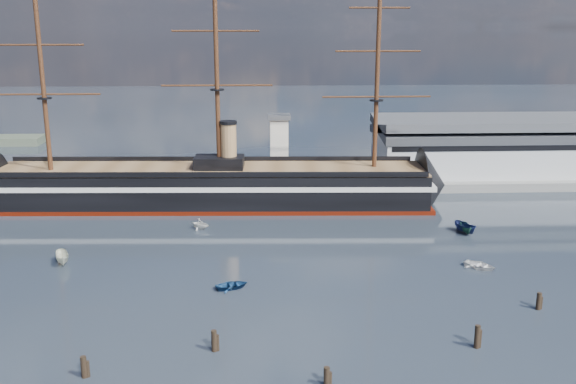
{
  "coord_description": "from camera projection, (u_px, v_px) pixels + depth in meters",
  "views": [
    {
      "loc": [
        -1.79,
        -68.94,
        35.79
      ],
      "look_at": [
        3.19,
        35.0,
        9.0
      ],
      "focal_mm": 40.0,
      "sensor_mm": 36.0,
      "label": 1
    }
  ],
  "objects": [
    {
      "name": "warship",
      "position": [
        202.0,
        186.0,
        132.1
      ],
      "size": [
        113.2,
        19.96,
        53.94
      ],
      "rotation": [
        0.0,
        0.0,
        -0.04
      ],
      "color": "black",
      "rests_on": "ground"
    },
    {
      "name": "motorboat_b",
      "position": [
        232.0,
        288.0,
        90.61
      ],
      "size": [
        2.09,
        3.12,
        1.35
      ],
      "primitive_type": "imported",
      "rotation": [
        0.0,
        0.0,
        1.92
      ],
      "color": "navy",
      "rests_on": "ground"
    },
    {
      "name": "quay",
      "position": [
        309.0,
        185.0,
        149.67
      ],
      "size": [
        180.0,
        18.0,
        2.0
      ],
      "primitive_type": "cube",
      "color": "slate",
      "rests_on": "ground"
    },
    {
      "name": "motorboat_e",
      "position": [
        480.0,
        268.0,
        98.08
      ],
      "size": [
        2.99,
        3.06,
        1.43
      ],
      "primitive_type": "imported",
      "rotation": [
        0.0,
        0.0,
        0.81
      ],
      "color": "silver",
      "rests_on": "ground"
    },
    {
      "name": "piling_near_left",
      "position": [
        85.0,
        377.0,
        67.57
      ],
      "size": [
        0.64,
        0.64,
        3.12
      ],
      "primitive_type": "cylinder",
      "color": "black",
      "rests_on": "ground"
    },
    {
      "name": "ground",
      "position": [
        269.0,
        234.0,
        114.39
      ],
      "size": [
        600.0,
        600.0,
        0.0
      ],
      "primitive_type": "plane",
      "color": "#1D252C",
      "rests_on": "ground"
    },
    {
      "name": "warehouse",
      "position": [
        507.0,
        147.0,
        153.77
      ],
      "size": [
        63.0,
        21.0,
        11.6
      ],
      "color": "#B7BABC",
      "rests_on": "ground"
    },
    {
      "name": "piling_far_right",
      "position": [
        538.0,
        309.0,
        83.85
      ],
      "size": [
        0.64,
        0.64,
        3.03
      ],
      "primitive_type": "cylinder",
      "color": "black",
      "rests_on": "ground"
    },
    {
      "name": "quay_tower",
      "position": [
        279.0,
        147.0,
        144.02
      ],
      "size": [
        5.0,
        5.0,
        15.0
      ],
      "color": "silver",
      "rests_on": "ground"
    },
    {
      "name": "motorboat_a",
      "position": [
        63.0,
        264.0,
        99.94
      ],
      "size": [
        6.29,
        4.02,
        2.36
      ],
      "primitive_type": "imported",
      "rotation": [
        0.0,
        0.0,
        0.34
      ],
      "color": "silver",
      "rests_on": "ground"
    },
    {
      "name": "piling_near_right",
      "position": [
        476.0,
        348.0,
        73.79
      ],
      "size": [
        0.64,
        0.64,
        3.5
      ],
      "primitive_type": "cylinder",
      "color": "black",
      "rests_on": "ground"
    },
    {
      "name": "motorboat_c",
      "position": [
        466.0,
        233.0,
        114.75
      ],
      "size": [
        5.42,
        2.28,
        2.12
      ],
      "primitive_type": "imported",
      "rotation": [
        0.0,
        0.0,
        -0.06
      ],
      "color": "#1F4E3A",
      "rests_on": "ground"
    },
    {
      "name": "motorboat_f",
      "position": [
        465.0,
        233.0,
        114.91
      ],
      "size": [
        6.41,
        4.41,
        2.41
      ],
      "primitive_type": "imported",
      "rotation": [
        0.0,
        0.0,
        0.41
      ],
      "color": "navy",
      "rests_on": "ground"
    },
    {
      "name": "motorboat_d",
      "position": [
        200.0,
        229.0,
        117.3
      ],
      "size": [
        5.26,
        6.46,
        2.19
      ],
      "primitive_type": "imported",
      "rotation": [
        0.0,
        0.0,
        1.04
      ],
      "color": "white",
      "rests_on": "ground"
    },
    {
      "name": "piling_extra",
      "position": [
        214.0,
        351.0,
        73.05
      ],
      "size": [
        0.64,
        0.64,
        3.26
      ],
      "primitive_type": "cylinder",
      "color": "black",
      "rests_on": "ground"
    }
  ]
}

